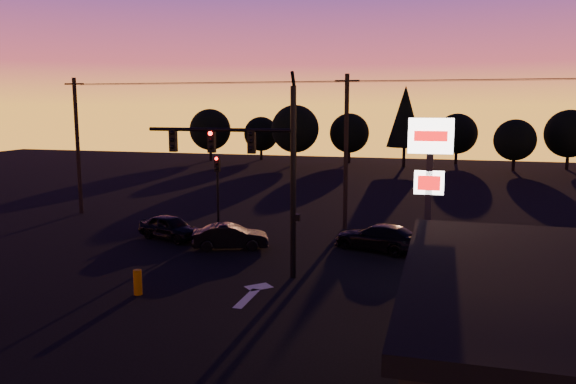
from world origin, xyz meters
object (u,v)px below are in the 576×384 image
Objects in this scene: secondary_signal at (218,182)px; car_left at (170,227)px; car_mid at (231,237)px; pylon_sign at (429,174)px; traffic_signal_mast at (256,161)px; suv_parked at (485,332)px; bollard at (138,282)px; car_right at (378,237)px.

car_left is (-1.71, -2.63, -2.20)m from secondary_signal.
car_left reaches higher than car_mid.
secondary_signal is 15.75m from pylon_sign.
traffic_signal_mast is 9.19m from secondary_signal.
traffic_signal_mast is 1.75× the size of suv_parked.
traffic_signal_mast reaches higher than bollard.
secondary_signal is 19.18m from suv_parked.
secondary_signal is at bearing 123.19° from traffic_signal_mast.
car_right is at bearing -96.52° from car_mid.
suv_parked reaches higher than car_mid.
car_right is (8.18, 9.20, 0.18)m from bollard.
car_mid is 14.97m from suv_parked.
car_left is at bearing -66.66° from car_right.
suv_parked is (15.52, -10.50, 0.02)m from car_left.
secondary_signal is 1.13× the size of car_left.
car_mid is at bearing 125.36° from traffic_signal_mast.
pylon_sign reaches higher than secondary_signal.
car_left is at bearing 143.64° from traffic_signal_mast.
suv_parked reaches higher than car_left.
pylon_sign is at bearing -142.40° from car_mid.
bollard is at bearing -141.11° from car_left.
car_right is (-2.53, 8.01, -4.25)m from pylon_sign.
suv_parked is (12.52, -1.95, 0.19)m from bollard.
suv_parked is at bearing -32.31° from traffic_signal_mast.
traffic_signal_mast is 8.78× the size of bollard.
car_left is 1.01× the size of car_mid.
car_mid is (0.90, 7.50, 0.14)m from bollard.
secondary_signal reaches higher than bollard.
suv_parked is at bearing -148.77° from car_mid.
secondary_signal reaches higher than suv_parked.
pylon_sign is at bearing -39.77° from secondary_signal.
car_left is 0.84× the size of car_right.
car_mid is 0.78× the size of suv_parked.
secondary_signal is 3.83m from car_left.
secondary_signal is 9.92m from car_right.
car_right is at bearing 50.33° from traffic_signal_mast.
bollard is at bearing -134.38° from traffic_signal_mast.
car_mid is (3.90, -1.05, -0.03)m from car_left.
car_mid is at bearing 130.93° from suv_parked.
bollard is at bearing 153.50° from car_mid.
car_right is (9.47, -1.98, -2.20)m from secondary_signal.
car_mid is 7.47m from car_right.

